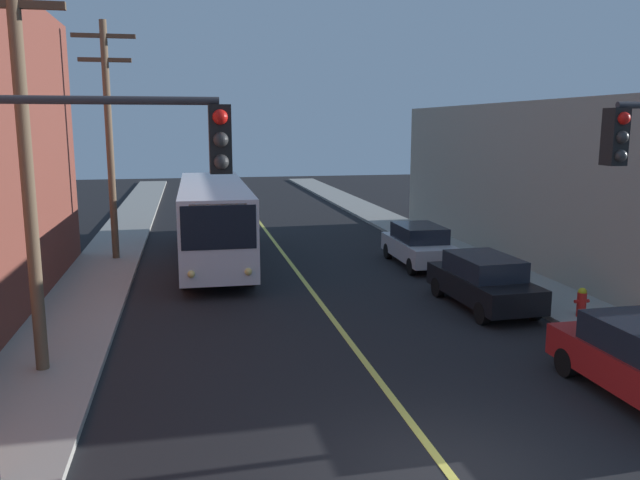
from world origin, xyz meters
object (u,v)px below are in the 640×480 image
at_px(utility_pole_near, 24,137).
at_px(traffic_signal_left_corner, 84,210).
at_px(fire_hydrant, 582,302).
at_px(city_bus, 213,218).
at_px(parked_car_silver, 419,245).
at_px(parked_car_black, 483,281).
at_px(utility_pole_mid, 109,130).

distance_m(utility_pole_near, traffic_signal_left_corner, 5.34).
xyz_separation_m(utility_pole_near, traffic_signal_left_corner, (1.85, -4.91, -0.96)).
bearing_deg(fire_hydrant, utility_pole_near, -175.66).
bearing_deg(city_bus, parked_car_silver, -16.90).
xyz_separation_m(parked_car_black, traffic_signal_left_corner, (-10.16, -7.85, 3.46)).
height_order(utility_pole_near, utility_pole_mid, utility_pole_mid).
height_order(utility_pole_near, traffic_signal_left_corner, utility_pole_near).
bearing_deg(parked_car_silver, parked_car_black, -91.69).
height_order(city_bus, utility_pole_mid, utility_pole_mid).
bearing_deg(parked_car_black, fire_hydrant, -41.57).
height_order(traffic_signal_left_corner, fire_hydrant, traffic_signal_left_corner).
relative_size(parked_car_black, parked_car_silver, 1.01).
bearing_deg(utility_pole_mid, parked_car_black, -38.53).
distance_m(parked_car_black, fire_hydrant, 2.82).
bearing_deg(fire_hydrant, parked_car_black, 138.43).
xyz_separation_m(city_bus, fire_hydrant, (9.84, -10.31, -1.23)).
relative_size(parked_car_silver, traffic_signal_left_corner, 0.74).
xyz_separation_m(parked_car_black, utility_pole_mid, (-11.68, 9.30, 4.47)).
bearing_deg(fire_hydrant, city_bus, 133.64).
bearing_deg(traffic_signal_left_corner, utility_pole_mid, 95.09).
distance_m(parked_car_black, utility_pole_near, 13.13).
height_order(city_bus, parked_car_black, city_bus).
distance_m(city_bus, utility_pole_mid, 5.34).
height_order(utility_pole_mid, fire_hydrant, utility_pole_mid).
bearing_deg(utility_pole_near, fire_hydrant, 4.34).
bearing_deg(traffic_signal_left_corner, utility_pole_near, 110.68).
xyz_separation_m(parked_car_silver, utility_pole_mid, (-11.86, 3.26, 4.47)).
distance_m(utility_pole_mid, fire_hydrant, 18.36).
bearing_deg(parked_car_black, parked_car_silver, 88.31).
xyz_separation_m(parked_car_silver, traffic_signal_left_corner, (-10.34, -13.89, 3.46)).
relative_size(parked_car_black, fire_hydrant, 5.31).
relative_size(city_bus, traffic_signal_left_corner, 2.03).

